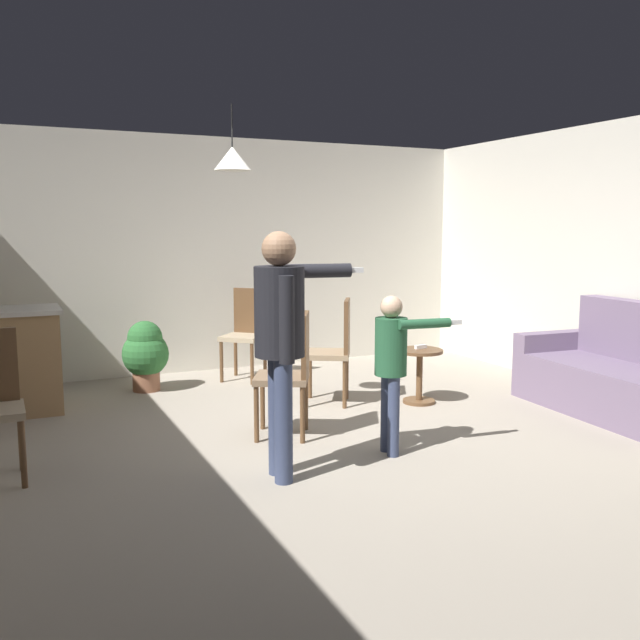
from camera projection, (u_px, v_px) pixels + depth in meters
name	position (u px, v px, depth m)	size (l,w,h in m)	color
ground	(337.00, 444.00, 5.30)	(7.68, 7.68, 0.00)	#9E9384
wall_back	(216.00, 255.00, 8.00)	(6.40, 0.10, 2.70)	silver
wall_right	(640.00, 261.00, 6.46)	(0.10, 6.40, 2.70)	silver
couch_floral	(618.00, 377.00, 6.15)	(0.97, 1.85, 1.00)	slate
side_table_by_couch	(419.00, 369.00, 6.51)	(0.44, 0.44, 0.52)	brown
person_adult	(282.00, 327.00, 4.45)	(0.84, 0.47, 1.65)	#384260
person_child	(392.00, 356.00, 4.99)	(0.60, 0.38, 1.18)	#384260
dining_chair_by_counter	(246.00, 330.00, 7.53)	(0.59, 0.59, 1.00)	brown
dining_chair_centre_back	(291.00, 370.00, 5.44)	(0.57, 0.57, 1.00)	brown
dining_chair_spare	(335.00, 347.00, 6.47)	(0.57, 0.57, 1.00)	brown
potted_plant_corner	(145.00, 352.00, 6.99)	(0.47, 0.47, 0.73)	brown
spare_remote_on_table	(421.00, 347.00, 6.52)	(0.04, 0.13, 0.04)	white
ceiling_light_pendant	(232.00, 158.00, 5.79)	(0.32, 0.32, 0.55)	silver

